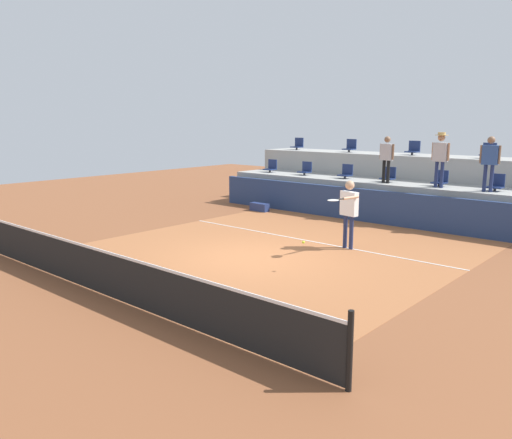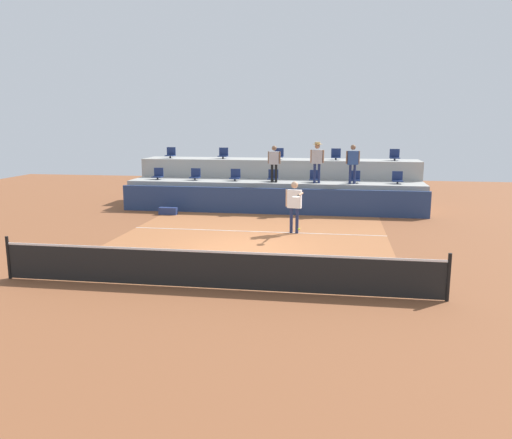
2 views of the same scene
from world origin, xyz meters
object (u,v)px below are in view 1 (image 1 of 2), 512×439
object	(u,v)px
stadium_chair_lower_left	(306,169)
spectator_leaning_on_rail	(387,155)
stadium_chair_lower_right	(496,184)
tennis_player	(348,207)
stadium_chair_lower_center	(389,176)
spectator_with_hat	(440,154)
stadium_chair_lower_mid_right	(440,180)
stadium_chair_upper_right	(489,152)
tennis_ball	(303,242)
stadium_chair_lower_mid_left	(346,173)
stadium_chair_upper_left	(350,147)
equipment_bag	(259,207)
stadium_chair_upper_far_left	(298,145)
spectator_in_grey	(490,159)
stadium_chair_upper_center	(413,149)
stadium_chair_lower_far_left	(271,167)

from	to	relation	value
stadium_chair_lower_left	spectator_leaning_on_rail	bearing A→B (deg)	-6.03
stadium_chair_lower_right	tennis_player	world-z (taller)	tennis_player
stadium_chair_lower_center	spectator_with_hat	bearing A→B (deg)	-11.24
stadium_chair_lower_mid_right	spectator_with_hat	world-z (taller)	spectator_with_hat
stadium_chair_upper_right	tennis_ball	distance (m)	9.37
stadium_chair_lower_mid_left	stadium_chair_lower_center	world-z (taller)	same
stadium_chair_upper_left	spectator_with_hat	xyz separation A→B (m)	(4.58, -2.18, 0.01)
stadium_chair_lower_mid_left	stadium_chair_lower_mid_right	distance (m)	3.54
stadium_chair_lower_mid_right	equipment_bag	bearing A→B (deg)	-161.36
stadium_chair_upper_left	stadium_chair_lower_center	bearing A→B (deg)	-34.23
stadium_chair_lower_mid_right	tennis_ball	xyz separation A→B (m)	(-0.11, -7.37, -0.78)
stadium_chair_upper_far_left	spectator_with_hat	world-z (taller)	spectator_with_hat
stadium_chair_lower_left	stadium_chair_upper_far_left	distance (m)	2.64
stadium_chair_lower_left	spectator_in_grey	size ratio (longest dim) A/B	0.32
spectator_in_grey	spectator_leaning_on_rail	bearing A→B (deg)	180.00
stadium_chair_lower_left	stadium_chair_upper_left	world-z (taller)	stadium_chair_upper_left
stadium_chair_lower_mid_left	equipment_bag	distance (m)	3.47
stadium_chair_lower_mid_right	stadium_chair_upper_center	xyz separation A→B (m)	(-1.79, 1.80, 0.85)
tennis_player	stadium_chair_lower_center	bearing A→B (deg)	105.58
spectator_with_hat	equipment_bag	distance (m)	6.70
stadium_chair_lower_center	stadium_chair_upper_right	xyz separation A→B (m)	(2.71, 1.80, 0.85)
spectator_in_grey	equipment_bag	size ratio (longest dim) A/B	2.17
stadium_chair_upper_left	tennis_player	world-z (taller)	stadium_chair_upper_left
tennis_ball	stadium_chair_upper_far_left	bearing A→B (deg)	127.34
stadium_chair_lower_mid_right	spectator_in_grey	world-z (taller)	spectator_in_grey
stadium_chair_lower_mid_left	spectator_leaning_on_rail	xyz separation A→B (m)	(1.79, -0.38, 0.73)
stadium_chair_lower_left	stadium_chair_upper_left	distance (m)	2.18
tennis_ball	stadium_chair_lower_far_left	bearing A→B (deg)	133.61
stadium_chair_upper_center	tennis_player	distance (m)	6.92
stadium_chair_lower_right	tennis_player	bearing A→B (deg)	-114.11
spectator_with_hat	tennis_ball	size ratio (longest dim) A/B	25.68
equipment_bag	stadium_chair_upper_center	bearing A→B (deg)	42.17
stadium_chair_lower_left	stadium_chair_upper_center	size ratio (longest dim) A/B	1.00
stadium_chair_lower_left	stadium_chair_upper_center	world-z (taller)	stadium_chair_upper_center
stadium_chair_upper_far_left	stadium_chair_upper_right	world-z (taller)	same
spectator_leaning_on_rail	stadium_chair_upper_far_left	bearing A→B (deg)	157.86
stadium_chair_lower_right	equipment_bag	world-z (taller)	stadium_chair_lower_right
stadium_chair_upper_far_left	tennis_player	bearing A→B (deg)	-45.22
stadium_chair_upper_left	spectator_with_hat	distance (m)	5.07
stadium_chair_lower_mid_left	stadium_chair_lower_right	size ratio (longest dim) A/B	1.00
stadium_chair_upper_far_left	stadium_chair_upper_center	size ratio (longest dim) A/B	1.00
stadium_chair_upper_right	equipment_bag	xyz separation A→B (m)	(-6.89, -3.83, -2.16)
stadium_chair_upper_right	tennis_ball	size ratio (longest dim) A/B	7.65
stadium_chair_lower_center	tennis_ball	world-z (taller)	stadium_chair_lower_center
stadium_chair_lower_mid_right	stadium_chair_upper_right	xyz separation A→B (m)	(0.88, 1.80, 0.85)
stadium_chair_lower_right	tennis_ball	xyz separation A→B (m)	(-1.83, -7.37, -0.78)
stadium_chair_lower_far_left	stadium_chair_lower_left	world-z (taller)	same
stadium_chair_lower_center	stadium_chair_upper_right	size ratio (longest dim) A/B	1.00
stadium_chair_lower_far_left	stadium_chair_upper_right	world-z (taller)	stadium_chair_upper_right
stadium_chair_lower_right	spectator_in_grey	distance (m)	0.87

